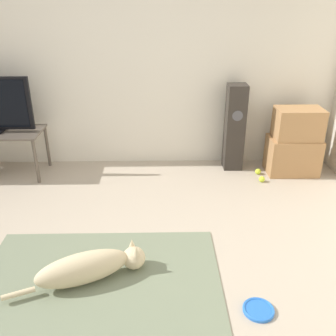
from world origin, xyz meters
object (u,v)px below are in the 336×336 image
at_px(cardboard_box_lower, 292,155).
at_px(tennis_ball_by_boxes, 262,179).
at_px(frisbee, 259,310).
at_px(floor_speaker, 235,128).
at_px(tennis_ball_near_speaker, 258,172).
at_px(cardboard_box_upper, 298,124).
at_px(dog, 90,267).

xyz_separation_m(cardboard_box_lower, tennis_ball_by_boxes, (-0.39, -0.25, -0.18)).
bearing_deg(frisbee, floor_speaker, 84.50).
relative_size(cardboard_box_lower, tennis_ball_near_speaker, 8.55).
bearing_deg(cardboard_box_upper, tennis_ball_near_speaker, -173.12).
xyz_separation_m(dog, cardboard_box_upper, (2.02, 1.77, 0.46)).
distance_m(cardboard_box_lower, cardboard_box_upper, 0.38).
xyz_separation_m(cardboard_box_lower, cardboard_box_upper, (0.01, -0.00, 0.38)).
bearing_deg(cardboard_box_upper, tennis_ball_by_boxes, -148.93).
relative_size(dog, floor_speaker, 0.96).
height_order(frisbee, cardboard_box_upper, cardboard_box_upper).
distance_m(cardboard_box_lower, tennis_ball_near_speaker, 0.43).
bearing_deg(floor_speaker, tennis_ball_near_speaker, -37.01).
distance_m(tennis_ball_by_boxes, tennis_ball_near_speaker, 0.19).
xyz_separation_m(tennis_ball_by_boxes, tennis_ball_near_speaker, (0.00, 0.19, 0.00)).
relative_size(dog, tennis_ball_by_boxes, 14.41).
distance_m(frisbee, cardboard_box_upper, 2.34).
distance_m(floor_speaker, tennis_ball_by_boxes, 0.66).
distance_m(dog, floor_speaker, 2.39).
distance_m(cardboard_box_upper, tennis_ball_by_boxes, 0.73).
height_order(cardboard_box_upper, tennis_ball_by_boxes, cardboard_box_upper).
relative_size(frisbee, cardboard_box_lower, 0.37).
height_order(cardboard_box_lower, cardboard_box_upper, cardboard_box_upper).
height_order(dog, frisbee, dog).
xyz_separation_m(floor_speaker, tennis_ball_near_speaker, (0.27, -0.20, -0.46)).
distance_m(dog, cardboard_box_lower, 2.69).
xyz_separation_m(cardboard_box_upper, tennis_ball_by_boxes, (-0.40, -0.24, -0.56)).
xyz_separation_m(frisbee, cardboard_box_upper, (0.88, 2.09, 0.58)).
bearing_deg(tennis_ball_by_boxes, cardboard_box_lower, 31.96).
bearing_deg(dog, tennis_ball_near_speaker, 46.71).
bearing_deg(tennis_ball_by_boxes, frisbee, -104.58).
distance_m(cardboard_box_lower, tennis_ball_by_boxes, 0.50).
relative_size(dog, frisbee, 4.56).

